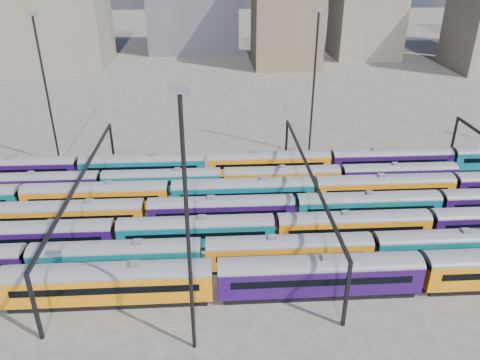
{
  "coord_description": "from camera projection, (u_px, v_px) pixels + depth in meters",
  "views": [
    {
      "loc": [
        -2.59,
        -55.28,
        34.53
      ],
      "look_at": [
        1.15,
        7.65,
        3.0
      ],
      "focal_mm": 35.0,
      "sensor_mm": 36.0,
      "label": 1
    }
  ],
  "objects": [
    {
      "name": "rake_2",
      "position": [
        196.0,
        229.0,
        59.04
      ],
      "size": [
        100.22,
        2.94,
        4.94
      ],
      "color": "black",
      "rests_on": "ground"
    },
    {
      "name": "ground",
      "position": [
        235.0,
        224.0,
        64.94
      ],
      "size": [
        500.0,
        500.0,
        0.0
      ],
      "primitive_type": "plane",
      "color": "#453F3B",
      "rests_on": "ground"
    },
    {
      "name": "mast_2",
      "position": [
        187.0,
        223.0,
        38.78
      ],
      "size": [
        1.4,
        0.5,
        25.6
      ],
      "color": "black",
      "rests_on": "ground"
    },
    {
      "name": "rake_0",
      "position": [
        215.0,
        276.0,
        50.08
      ],
      "size": [
        135.5,
        3.3,
        5.58
      ],
      "color": "black",
      "rests_on": "ground"
    },
    {
      "name": "rake_3",
      "position": [
        221.0,
        208.0,
        63.66
      ],
      "size": [
        141.97,
        2.97,
        4.99
      ],
      "color": "black",
      "rests_on": "ground"
    },
    {
      "name": "rake_5",
      "position": [
        162.0,
        179.0,
        72.22
      ],
      "size": [
        92.86,
        2.72,
        4.57
      ],
      "color": "black",
      "rests_on": "ground"
    },
    {
      "name": "rake_4",
      "position": [
        170.0,
        192.0,
        67.7
      ],
      "size": [
        125.97,
        3.07,
        5.17
      ],
      "color": "black",
      "rests_on": "ground"
    },
    {
      "name": "rake_6",
      "position": [
        206.0,
        163.0,
        76.92
      ],
      "size": [
        123.8,
        3.02,
        5.08
      ],
      "color": "black",
      "rests_on": "ground"
    },
    {
      "name": "rake_1",
      "position": [
        373.0,
        246.0,
        55.69
      ],
      "size": [
        120.41,
        2.94,
        4.94
      ],
      "color": "black",
      "rests_on": "ground"
    },
    {
      "name": "mast_3",
      "position": [
        314.0,
        79.0,
        80.91
      ],
      "size": [
        1.4,
        0.5,
        25.6
      ],
      "color": "black",
      "rests_on": "ground"
    },
    {
      "name": "gantry_1",
      "position": [
        82.0,
        185.0,
        60.84
      ],
      "size": [
        0.35,
        40.35,
        8.03
      ],
      "color": "black",
      "rests_on": "ground"
    },
    {
      "name": "gantry_2",
      "position": [
        309.0,
        178.0,
        62.43
      ],
      "size": [
        0.35,
        40.35,
        8.03
      ],
      "color": "black",
      "rests_on": "ground"
    },
    {
      "name": "mast_1",
      "position": [
        46.0,
        86.0,
        76.74
      ],
      "size": [
        1.4,
        0.5,
        25.6
      ],
      "color": "black",
      "rests_on": "ground"
    }
  ]
}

